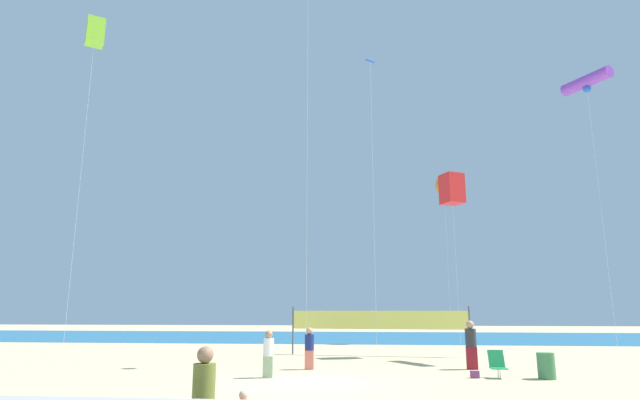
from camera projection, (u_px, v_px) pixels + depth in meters
ground_plane at (310, 383)px, 15.81m from camera, size 120.00×120.00×0.00m
ocean_band at (350, 337)px, 43.27m from camera, size 120.00×20.00×0.01m
mother_figure at (203, 394)px, 8.35m from camera, size 0.37×0.37×1.63m
beachgoer_navy_shirt at (309, 347)px, 19.65m from camera, size 0.36×0.36×1.56m
beachgoer_charcoal_shirt at (471, 343)px, 19.71m from camera, size 0.42×0.42×1.82m
beachgoer_white_shirt at (268, 352)px, 17.26m from camera, size 0.35×0.35×1.54m
folding_beach_chair at (497, 363)px, 17.18m from camera, size 0.52×0.65×0.89m
trash_barrel at (546, 366)px, 16.85m from camera, size 0.56×0.56×0.83m
volleyball_net at (378, 322)px, 25.68m from camera, size 8.88×0.97×2.40m
beach_handbag at (475, 374)px, 17.04m from camera, size 0.29×0.15×0.23m
kite_violet_tube at (586, 82)px, 25.88m from camera, size 1.88×2.51×13.85m
kite_black_diamond at (308, 0)px, 24.57m from camera, size 0.70×0.71×17.48m
kite_blue_diamond at (371, 70)px, 23.90m from camera, size 0.65×0.65×13.86m
kite_red_box at (452, 189)px, 26.57m from camera, size 1.31×1.31×9.15m
kite_lime_box at (95, 33)px, 26.19m from camera, size 1.18×1.18×16.81m
kite_orange_delta at (444, 184)px, 36.82m from camera, size 1.50×1.12×11.83m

